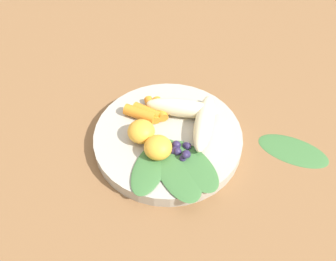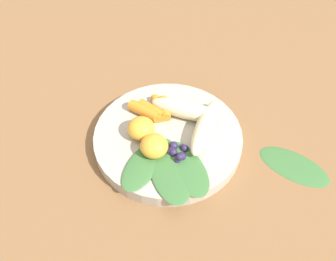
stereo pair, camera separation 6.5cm
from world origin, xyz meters
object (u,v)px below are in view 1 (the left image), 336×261
banana_peeled_right (204,123)px  kale_leaf_stray (293,150)px  orange_segment_near (158,148)px  bowl (168,139)px  banana_peeled_left (182,108)px

banana_peeled_right → kale_leaf_stray: bearing=-89.7°
orange_segment_near → kale_leaf_stray: (-0.15, -0.17, -0.04)m
banana_peeled_right → kale_leaf_stray: 0.16m
bowl → banana_peeled_left: 0.06m
orange_segment_near → kale_leaf_stray: size_ratio=0.38×
bowl → kale_leaf_stray: (-0.16, -0.13, -0.01)m
banana_peeled_right → kale_leaf_stray: size_ratio=1.04×
bowl → banana_peeled_right: 0.07m
orange_segment_near → bowl: bearing=-67.6°
orange_segment_near → kale_leaf_stray: orange_segment_near is taller
banana_peeled_right → orange_segment_near: orange_segment_near is taller
banana_peeled_right → orange_segment_near: 0.09m
banana_peeled_right → orange_segment_near: (0.02, 0.09, 0.00)m
bowl → kale_leaf_stray: 0.21m
banana_peeled_right → banana_peeled_left: bearing=58.5°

